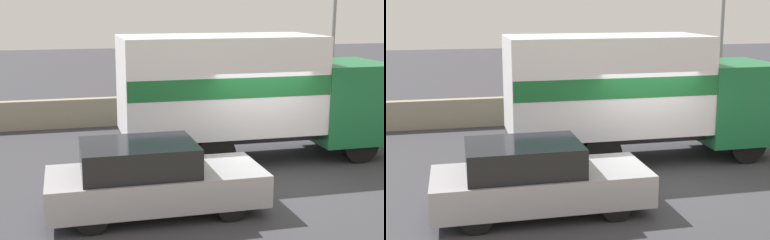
# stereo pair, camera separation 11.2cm
# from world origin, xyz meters

# --- Properties ---
(ground_plane) EXTENTS (80.00, 80.00, 0.00)m
(ground_plane) POSITION_xyz_m (0.00, 0.00, 0.00)
(ground_plane) COLOR #38383D
(stone_wall_backdrop) EXTENTS (60.00, 0.35, 0.97)m
(stone_wall_backdrop) POSITION_xyz_m (0.00, 7.07, 0.49)
(stone_wall_backdrop) COLOR gray
(stone_wall_backdrop) RESTS_ON ground_plane
(box_truck) EXTENTS (7.22, 2.44, 3.35)m
(box_truck) POSITION_xyz_m (0.01, 2.03, 1.88)
(box_truck) COLOR #196B38
(box_truck) RESTS_ON ground_plane
(car_hatchback) EXTENTS (4.31, 1.79, 1.47)m
(car_hatchback) POSITION_xyz_m (-3.15, -1.15, 0.72)
(car_hatchback) COLOR #9E9EA3
(car_hatchback) RESTS_ON ground_plane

